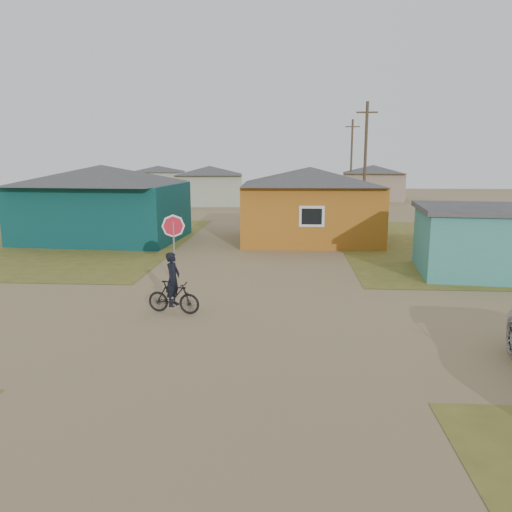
{
  "coord_description": "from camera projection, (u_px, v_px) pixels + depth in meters",
  "views": [
    {
      "loc": [
        1.43,
        -12.56,
        4.4
      ],
      "look_at": [
        0.39,
        3.0,
        1.3
      ],
      "focal_mm": 35.0,
      "sensor_mm": 36.0,
      "label": 1
    }
  ],
  "objects": [
    {
      "name": "grass_nw",
      "position": [
        2.0,
        240.0,
        26.87
      ],
      "size": [
        20.0,
        18.0,
        0.0
      ],
      "primitive_type": "cube",
      "color": "olive",
      "rests_on": "ground"
    },
    {
      "name": "house_pale_west",
      "position": [
        210.0,
        185.0,
        46.54
      ],
      "size": [
        7.04,
        6.15,
        3.6
      ],
      "color": "#9CA58E",
      "rests_on": "ground"
    },
    {
      "name": "house_teal",
      "position": [
        103.0,
        202.0,
        26.6
      ],
      "size": [
        8.93,
        7.08,
        4.0
      ],
      "color": "#093536",
      "rests_on": "ground"
    },
    {
      "name": "stop_sign",
      "position": [
        174.0,
        233.0,
        17.31
      ],
      "size": [
        0.8,
        0.16,
        2.46
      ],
      "color": "gray",
      "rests_on": "ground"
    },
    {
      "name": "house_beige_east",
      "position": [
        373.0,
        182.0,
        51.37
      ],
      "size": [
        6.95,
        6.05,
        3.6
      ],
      "color": "gray",
      "rests_on": "ground"
    },
    {
      "name": "house_pale_north",
      "position": [
        159.0,
        180.0,
        58.82
      ],
      "size": [
        6.28,
        5.81,
        3.4
      ],
      "color": "#9CA58E",
      "rests_on": "ground"
    },
    {
      "name": "utility_pole_near",
      "position": [
        365.0,
        161.0,
        33.54
      ],
      "size": [
        1.4,
        0.2,
        8.0
      ],
      "color": "#463A2A",
      "rests_on": "ground"
    },
    {
      "name": "ground",
      "position": [
        234.0,
        326.0,
        13.24
      ],
      "size": [
        120.0,
        120.0,
        0.0
      ],
      "primitive_type": "plane",
      "color": "#937B54"
    },
    {
      "name": "utility_pole_far",
      "position": [
        351.0,
        160.0,
        49.13
      ],
      "size": [
        1.4,
        0.2,
        8.0
      ],
      "color": "#463A2A",
      "rests_on": "ground"
    },
    {
      "name": "house_yellow",
      "position": [
        309.0,
        203.0,
        26.38
      ],
      "size": [
        7.72,
        6.76,
        3.9
      ],
      "color": "#A46019",
      "rests_on": "ground"
    },
    {
      "name": "cyclist",
      "position": [
        173.0,
        291.0,
        14.21
      ],
      "size": [
        1.62,
        0.73,
        1.77
      ],
      "color": "black",
      "rests_on": "ground"
    },
    {
      "name": "shed_turquoise",
      "position": [
        504.0,
        241.0,
        18.73
      ],
      "size": [
        6.71,
        4.93,
        2.6
      ],
      "color": "teal",
      "rests_on": "ground"
    }
  ]
}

